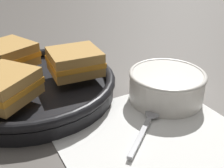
# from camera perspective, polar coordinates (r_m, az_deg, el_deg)

# --- Properties ---
(ground_plane) EXTENTS (4.00, 4.00, 0.00)m
(ground_plane) POSITION_cam_1_polar(r_m,az_deg,el_deg) (0.53, 4.73, -4.08)
(ground_plane) COLOR #56514C
(napkin) EXTENTS (0.32, 0.29, 0.00)m
(napkin) POSITION_cam_1_polar(r_m,az_deg,el_deg) (0.46, 7.28, -9.70)
(napkin) COLOR white
(napkin) RESTS_ON ground_plane
(soup_bowl) EXTENTS (0.14, 0.14, 0.06)m
(soup_bowl) POSITION_cam_1_polar(r_m,az_deg,el_deg) (0.54, 11.01, -0.09)
(soup_bowl) COLOR silver
(soup_bowl) RESTS_ON ground_plane
(spoon) EXTENTS (0.14, 0.09, 0.01)m
(spoon) POSITION_cam_1_polar(r_m,az_deg,el_deg) (0.48, 7.66, -6.87)
(spoon) COLOR #9E9EA3
(spoon) RESTS_ON napkin
(skillet) EXTENTS (0.32, 0.45, 0.04)m
(skillet) POSITION_cam_1_polar(r_m,az_deg,el_deg) (0.57, -15.86, -0.41)
(skillet) COLOR black
(skillet) RESTS_ON ground_plane
(sandwich_near_left) EXTENTS (0.13, 0.13, 0.05)m
(sandwich_near_left) POSITION_cam_1_polar(r_m,az_deg,el_deg) (0.49, -21.13, -0.41)
(sandwich_near_left) COLOR #C18E47
(sandwich_near_left) RESTS_ON skillet
(sandwich_near_right) EXTENTS (0.12, 0.11, 0.05)m
(sandwich_near_right) POSITION_cam_1_polar(r_m,az_deg,el_deg) (0.55, -7.57, 4.57)
(sandwich_near_right) COLOR #C18E47
(sandwich_near_right) RESTS_ON skillet
(sandwich_far_left) EXTENTS (0.11, 0.12, 0.05)m
(sandwich_far_left) POSITION_cam_1_polar(r_m,az_deg,el_deg) (0.62, -20.20, 5.68)
(sandwich_far_left) COLOR #C18E47
(sandwich_far_left) RESTS_ON skillet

